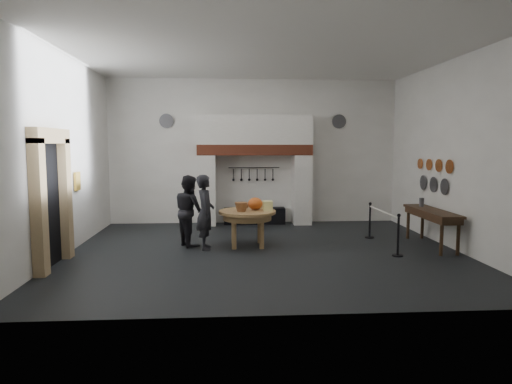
{
  "coord_description": "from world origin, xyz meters",
  "views": [
    {
      "loc": [
        -0.89,
        -10.38,
        2.49
      ],
      "look_at": [
        -0.17,
        0.4,
        1.35
      ],
      "focal_mm": 32.0,
      "sensor_mm": 36.0,
      "label": 1
    }
  ],
  "objects": [
    {
      "name": "barrier_rope",
      "position": [
        2.92,
        0.34,
        0.85
      ],
      "size": [
        0.04,
        2.0,
        0.04
      ],
      "primitive_type": "cylinder",
      "rotation": [
        1.57,
        0.0,
        0.0
      ],
      "color": "white",
      "rests_on": "barrier_post_near"
    },
    {
      "name": "chimney_pier_left",
      "position": [
        -1.48,
        3.65,
        1.07
      ],
      "size": [
        0.55,
        0.7,
        2.15
      ],
      "primitive_type": "cube",
      "color": "silver",
      "rests_on": "floor"
    },
    {
      "name": "pewter_plate_back_left",
      "position": [
        -2.7,
        3.96,
        3.2
      ],
      "size": [
        0.44,
        0.03,
        0.44
      ],
      "primitive_type": "cylinder",
      "rotation": [
        1.57,
        0.0,
        0.0
      ],
      "color": "#4C4C51",
      "rests_on": "wall_back"
    },
    {
      "name": "floor",
      "position": [
        0.0,
        0.0,
        0.0
      ],
      "size": [
        9.0,
        8.0,
        0.02
      ],
      "primitive_type": "cube",
      "color": "black",
      "rests_on": "ground"
    },
    {
      "name": "door_lintel",
      "position": [
        -4.38,
        -1.0,
        2.65
      ],
      "size": [
        0.22,
        1.7,
        0.3
      ],
      "primitive_type": "cube",
      "color": "tan",
      "rests_on": "door_jamb_near"
    },
    {
      "name": "wall_front",
      "position": [
        0.0,
        -4.0,
        2.25
      ],
      "size": [
        9.0,
        0.02,
        4.5
      ],
      "primitive_type": "cube",
      "color": "white",
      "rests_on": "floor"
    },
    {
      "name": "wall_right",
      "position": [
        4.5,
        0.0,
        2.25
      ],
      "size": [
        0.02,
        8.0,
        4.5
      ],
      "primitive_type": "cube",
      "color": "white",
      "rests_on": "floor"
    },
    {
      "name": "barrier_post_near",
      "position": [
        2.92,
        -0.66,
        0.45
      ],
      "size": [
        0.05,
        0.05,
        0.9
      ],
      "primitive_type": "cylinder",
      "color": "black",
      "rests_on": "floor"
    },
    {
      "name": "hearth_brick_band",
      "position": [
        0.0,
        3.65,
        2.31
      ],
      "size": [
        3.5,
        0.72,
        0.32
      ],
      "primitive_type": "cube",
      "color": "#9E442B",
      "rests_on": "chimney_pier_left"
    },
    {
      "name": "visitor_far",
      "position": [
        -1.78,
        0.74,
        0.87
      ],
      "size": [
        0.97,
        1.05,
        1.74
      ],
      "primitive_type": "imported",
      "rotation": [
        0.0,
        0.0,
        2.05
      ],
      "color": "black",
      "rests_on": "floor"
    },
    {
      "name": "copper_pan_b",
      "position": [
        4.46,
        0.75,
        1.95
      ],
      "size": [
        0.03,
        0.32,
        0.32
      ],
      "primitive_type": "cylinder",
      "rotation": [
        0.0,
        1.57,
        0.0
      ],
      "color": "#C6662D",
      "rests_on": "wall_right"
    },
    {
      "name": "chimney_hood",
      "position": [
        0.0,
        3.65,
        2.92
      ],
      "size": [
        3.5,
        0.7,
        0.9
      ],
      "primitive_type": "cube",
      "color": "silver",
      "rests_on": "hearth_brick_band"
    },
    {
      "name": "door_jamb_far",
      "position": [
        -4.38,
        -0.3,
        1.3
      ],
      "size": [
        0.22,
        0.3,
        2.6
      ],
      "primitive_type": "cube",
      "color": "tan",
      "rests_on": "floor"
    },
    {
      "name": "pumpkin",
      "position": [
        -0.17,
        0.7,
        1.03
      ],
      "size": [
        0.36,
        0.36,
        0.31
      ],
      "primitive_type": "ellipsoid",
      "color": "#DF541F",
      "rests_on": "work_table"
    },
    {
      "name": "wall_left",
      "position": [
        -4.5,
        0.0,
        2.25
      ],
      "size": [
        0.02,
        8.0,
        4.5
      ],
      "primitive_type": "cube",
      "color": "white",
      "rests_on": "floor"
    },
    {
      "name": "pewter_plate_back_right",
      "position": [
        2.7,
        3.96,
        3.2
      ],
      "size": [
        0.44,
        0.03,
        0.44
      ],
      "primitive_type": "cylinder",
      "rotation": [
        1.57,
        0.0,
        0.0
      ],
      "color": "#4C4C51",
      "rests_on": "wall_back"
    },
    {
      "name": "door_recess",
      "position": [
        -4.47,
        -1.0,
        1.25
      ],
      "size": [
        0.04,
        1.1,
        2.5
      ],
      "primitive_type": "cube",
      "color": "black",
      "rests_on": "floor"
    },
    {
      "name": "utensil_rail",
      "position": [
        0.0,
        3.92,
        1.75
      ],
      "size": [
        1.6,
        0.02,
        0.02
      ],
      "primitive_type": "cylinder",
      "rotation": [
        0.0,
        1.57,
        0.0
      ],
      "color": "black",
      "rests_on": "wall_back"
    },
    {
      "name": "iron_range",
      "position": [
        0.0,
        3.72,
        0.25
      ],
      "size": [
        1.9,
        0.45,
        0.5
      ],
      "primitive_type": "cube",
      "color": "black",
      "rests_on": "floor"
    },
    {
      "name": "barrier_post_far",
      "position": [
        2.92,
        1.34,
        0.45
      ],
      "size": [
        0.05,
        0.05,
        0.9
      ],
      "primitive_type": "cylinder",
      "color": "black",
      "rests_on": "floor"
    },
    {
      "name": "side_table",
      "position": [
        4.1,
        0.26,
        0.87
      ],
      "size": [
        0.55,
        2.2,
        0.06
      ],
      "primitive_type": "cube",
      "color": "#392214",
      "rests_on": "floor"
    },
    {
      "name": "ceiling",
      "position": [
        0.0,
        0.0,
        4.5
      ],
      "size": [
        9.0,
        8.0,
        0.02
      ],
      "primitive_type": "cube",
      "color": "silver",
      "rests_on": "wall_back"
    },
    {
      "name": "copper_pan_d",
      "position": [
        4.46,
        1.85,
        1.95
      ],
      "size": [
        0.03,
        0.28,
        0.28
      ],
      "primitive_type": "cylinder",
      "rotation": [
        0.0,
        1.57,
        0.0
      ],
      "color": "#C6662D",
      "rests_on": "wall_right"
    },
    {
      "name": "wall_plaque",
      "position": [
        -4.45,
        0.8,
        1.6
      ],
      "size": [
        0.05,
        0.34,
        0.44
      ],
      "primitive_type": "cube",
      "color": "gold",
      "rests_on": "wall_left"
    },
    {
      "name": "bread_loaf",
      "position": [
        -0.47,
        0.95,
        0.94
      ],
      "size": [
        0.31,
        0.18,
        0.13
      ],
      "primitive_type": "ellipsoid",
      "color": "#9E6238",
      "rests_on": "work_table"
    },
    {
      "name": "wall_back",
      "position": [
        0.0,
        4.0,
        2.25
      ],
      "size": [
        9.0,
        0.02,
        4.5
      ],
      "primitive_type": "cube",
      "color": "white",
      "rests_on": "floor"
    },
    {
      "name": "work_table",
      "position": [
        -0.37,
        0.6,
        0.84
      ],
      "size": [
        1.73,
        1.73,
        0.07
      ],
      "primitive_type": "cylinder",
      "rotation": [
        0.0,
        0.0,
        -0.29
      ],
      "color": "tan",
      "rests_on": "floor"
    },
    {
      "name": "cheese_block_small",
      "position": [
        0.11,
        0.85,
        0.97
      ],
      "size": [
        0.18,
        0.18,
        0.2
      ],
      "primitive_type": "cube",
      "color": "#FFFC98",
      "rests_on": "work_table"
    },
    {
      "name": "copper_pan_c",
      "position": [
        4.46,
        1.3,
        1.95
      ],
      "size": [
        0.03,
        0.3,
        0.3
      ],
      "primitive_type": "cylinder",
      "rotation": [
        0.0,
        1.57,
        0.0
      ],
      "color": "#C6662D",
      "rests_on": "wall_right"
    },
    {
      "name": "wicker_basket",
      "position": [
        -0.52,
        0.45,
        0.98
      ],
      "size": [
        0.4,
        0.4,
        0.22
      ],
      "primitive_type": "cone",
      "rotation": [
        3.14,
        0.0,
        -0.29
      ],
      "color": "#A3663B",
      "rests_on": "work_table"
    },
    {
      "name": "pewter_plate_left",
      "position": [
        4.46,
        0.4,
        1.45
      ],
      "size": [
        0.03,
        0.4,
        0.4
      ],
      "primitive_type": "cylinder",
      "rotation": [
        0.0,
        1.57,
        0.0
      ],
      "color": "#4C4C51",
      "rests_on": "wall_right"
    },
    {
      "name": "cheese_block_big",
      "position": [
        0.13,
        0.55,
        0.99
      ],
      "size": [
        0.22,
        0.22,
        0.24
      ],
      "primitive_type": "cube",
      "color": "#FFF898",
      "rests_on": "work_table"
    },
    {
      "name": "visitor_near",
      "position": [
        -1.38,
        0.34,
        0.89
      ],
      "size": [
        0.49,
        0.69,
        1.77
      ],
      "primitive_type": "imported",
      "rotation": [
        0.0,
        0.0,
        1.67
      ],
      "color": "black",
      "rests_on": "floor"
    },
    {
      "name": "door_jamb_near",
      "position": [
        -4.38,
        -1.7,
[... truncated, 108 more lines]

